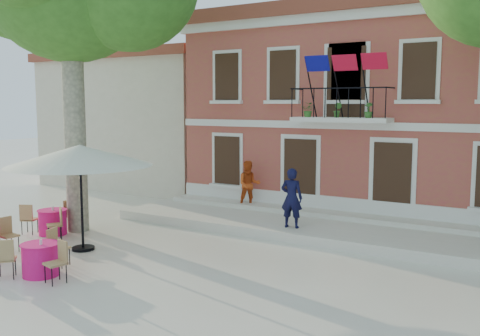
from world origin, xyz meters
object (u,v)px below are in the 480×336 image
at_px(pedestrian_orange, 249,184).
at_px(cafe_table_1, 41,258).
at_px(pedestrian_navy, 292,198).
at_px(cafe_table_3, 53,221).
at_px(patio_umbrella, 80,156).

xyz_separation_m(pedestrian_orange, cafe_table_1, (-0.84, -8.32, -0.72)).
distance_m(pedestrian_orange, cafe_table_1, 8.39).
xyz_separation_m(pedestrian_navy, pedestrian_orange, (-2.63, 2.00, -0.06)).
bearing_deg(pedestrian_orange, cafe_table_3, -160.28).
relative_size(patio_umbrella, pedestrian_orange, 2.31).
xyz_separation_m(pedestrian_navy, cafe_table_3, (-6.47, -3.47, -0.77)).
distance_m(cafe_table_1, cafe_table_3, 4.14).
relative_size(cafe_table_1, cafe_table_3, 0.97).
bearing_deg(patio_umbrella, pedestrian_orange, 74.76).
height_order(pedestrian_navy, cafe_table_3, pedestrian_navy).
relative_size(pedestrian_navy, cafe_table_3, 0.97).
relative_size(pedestrian_orange, cafe_table_3, 0.91).
bearing_deg(cafe_table_3, patio_umbrella, -19.58).
bearing_deg(cafe_table_3, pedestrian_orange, 54.90).
xyz_separation_m(patio_umbrella, cafe_table_1, (0.86, -2.08, -2.19)).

